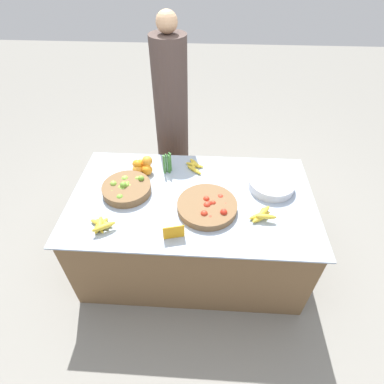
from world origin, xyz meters
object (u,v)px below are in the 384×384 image
Objects in this scene: tomato_basket at (208,206)px; vendor_person at (172,124)px; metal_bowl at (271,184)px; price_sign at (174,232)px; lime_bowl at (126,188)px.

vendor_person is at bearing 109.70° from tomato_basket.
price_sign is at bearing -142.63° from metal_bowl.
lime_bowl is 0.86× the size of tomato_basket.
lime_bowl is at bearing 166.66° from tomato_basket.
metal_bowl is at bearing 28.25° from tomato_basket.
price_sign is (-0.67, -0.51, 0.02)m from metal_bowl.
vendor_person is at bearing 138.18° from metal_bowl.
lime_bowl is 1.06× the size of metal_bowl.
price_sign is (0.39, -0.40, 0.02)m from lime_bowl.
tomato_basket is (0.59, -0.14, -0.01)m from lime_bowl.
metal_bowl is 1.09m from vendor_person.
vendor_person is (-0.14, 1.23, 0.04)m from price_sign.
price_sign is at bearing -128.09° from tomato_basket.
vendor_person is (0.24, 0.83, 0.06)m from lime_bowl.
metal_bowl is at bearing 5.85° from lime_bowl.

